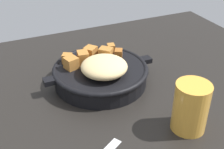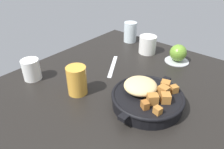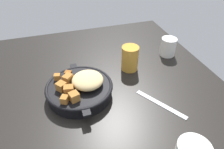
{
  "view_description": "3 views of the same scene",
  "coord_description": "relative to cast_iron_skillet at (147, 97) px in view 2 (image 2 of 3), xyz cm",
  "views": [
    {
      "loc": [
        23.22,
        46.39,
        39.17
      ],
      "look_at": [
        2.49,
        -0.5,
        7.75
      ],
      "focal_mm": 47.54,
      "sensor_mm": 36.0,
      "label": 1
    },
    {
      "loc": [
        -45.29,
        -34.61,
        43.15
      ],
      "look_at": [
        -0.97,
        2.64,
        7.63
      ],
      "focal_mm": 33.46,
      "sensor_mm": 36.0,
      "label": 2
    },
    {
      "loc": [
        54.21,
        -14.77,
        48.89
      ],
      "look_at": [
        -1.25,
        2.53,
        4.11
      ],
      "focal_mm": 32.8,
      "sensor_mm": 36.0,
      "label": 3
    }
  ],
  "objects": [
    {
      "name": "water_glass_tall",
      "position": [
        39.4,
        34.91,
        2.04
      ],
      "size": [
        6.63,
        6.63,
        10.21
      ],
      "primitive_type": "cylinder",
      "color": "silver",
      "rests_on": "ground_plane"
    },
    {
      "name": "juice_glass_amber",
      "position": [
        -9.53,
        21.62,
        1.9
      ],
      "size": [
        6.68,
        6.68,
        9.95
      ],
      "primitive_type": "cylinder",
      "color": "gold",
      "rests_on": "ground_plane"
    },
    {
      "name": "ground_plane",
      "position": [
        -1.44,
        9.6,
        -4.27
      ],
      "size": [
        99.45,
        86.05,
        2.4
      ],
      "primitive_type": "cube",
      "color": "black"
    },
    {
      "name": "ceramic_mug_white",
      "position": [
        33.26,
        20.46,
        1.01
      ],
      "size": [
        7.91,
        7.91,
        8.17
      ],
      "primitive_type": "cylinder",
      "color": "silver",
      "rests_on": "ground_plane"
    },
    {
      "name": "red_apple",
      "position": [
        33.94,
        5.54,
        1.14
      ],
      "size": [
        7.22,
        7.22,
        7.22
      ],
      "primitive_type": "sphere",
      "color": "olive",
      "rests_on": "saucer_plate"
    },
    {
      "name": "butter_knife",
      "position": [
        12.38,
        24.24,
        -2.89
      ],
      "size": [
        16.73,
        11.01,
        0.36
      ],
      "primitive_type": "cube",
      "rotation": [
        0.0,
        0.0,
        0.55
      ],
      "color": "silver",
      "rests_on": "ground_plane"
    },
    {
      "name": "white_creamer_pitcher",
      "position": [
        -14.5,
        41.53,
        0.89
      ],
      "size": [
        6.53,
        6.53,
        7.93
      ],
      "primitive_type": "cylinder",
      "color": "white",
      "rests_on": "ground_plane"
    },
    {
      "name": "saucer_plate",
      "position": [
        33.94,
        5.54,
        -2.77
      ],
      "size": [
        10.42,
        10.42,
        0.6
      ],
      "primitive_type": "cylinder",
      "color": "#B7BABF",
      "rests_on": "ground_plane"
    },
    {
      "name": "cast_iron_skillet",
      "position": [
        0.0,
        0.0,
        0.0
      ],
      "size": [
        27.01,
        22.71,
        7.93
      ],
      "color": "black",
      "rests_on": "ground_plane"
    }
  ]
}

